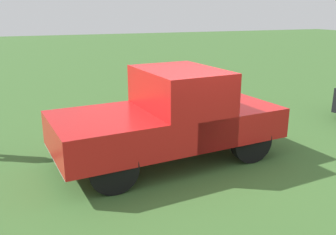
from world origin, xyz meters
The scene contains 2 objects.
ground_plane centered at (0.00, 0.00, 0.00)m, with size 80.00×80.00×0.00m, color #3D662D.
pickup_truck centered at (-0.35, 0.45, 0.96)m, with size 4.65×2.40×1.84m.
Camera 1 is at (-2.97, -5.99, 2.94)m, focal length 39.14 mm.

